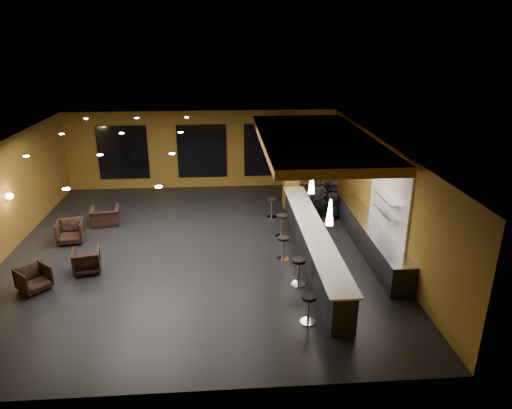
{
  "coord_description": "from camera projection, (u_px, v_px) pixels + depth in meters",
  "views": [
    {
      "loc": [
        0.95,
        -13.73,
        6.64
      ],
      "look_at": [
        2.0,
        0.5,
        1.3
      ],
      "focal_mm": 32.0,
      "sensor_mm": 36.0,
      "label": 1
    }
  ],
  "objects": [
    {
      "name": "staff_a",
      "position": [
        317.0,
        200.0,
        16.7
      ],
      "size": [
        0.74,
        0.56,
        1.85
      ],
      "primitive_type": "imported",
      "rotation": [
        0.0,
        0.0,
        -0.18
      ],
      "color": "black",
      "rests_on": "floor"
    },
    {
      "name": "wall_shelf_lower",
      "position": [
        386.0,
        212.0,
        13.81
      ],
      "size": [
        0.3,
        1.5,
        0.03
      ],
      "primitive_type": "cube",
      "color": "silver",
      "rests_on": "wall_right"
    },
    {
      "name": "window_right",
      "position": [
        268.0,
        150.0,
        20.71
      ],
      "size": [
        2.2,
        0.06,
        2.4
      ],
      "primitive_type": "cube",
      "color": "black",
      "rests_on": "wall_back"
    },
    {
      "name": "armchair_d",
      "position": [
        105.0,
        216.0,
        16.83
      ],
      "size": [
        1.15,
        1.04,
        0.66
      ],
      "primitive_type": "imported",
      "rotation": [
        0.0,
        0.0,
        3.3
      ],
      "color": "black",
      "rests_on": "floor"
    },
    {
      "name": "window_center",
      "position": [
        202.0,
        151.0,
        20.51
      ],
      "size": [
        2.2,
        0.06,
        2.4
      ],
      "primitive_type": "cube",
      "color": "black",
      "rests_on": "wall_back"
    },
    {
      "name": "armchair_c",
      "position": [
        70.0,
        232.0,
        15.39
      ],
      "size": [
        0.94,
        0.97,
        0.78
      ],
      "primitive_type": "imported",
      "rotation": [
        0.0,
        0.0,
        0.14
      ],
      "color": "black",
      "rests_on": "floor"
    },
    {
      "name": "wood_soffit",
      "position": [
        315.0,
        140.0,
        15.12
      ],
      "size": [
        3.6,
        8.0,
        0.28
      ],
      "primitive_type": "cube",
      "color": "#AA7031",
      "rests_on": "ceiling"
    },
    {
      "name": "pendant_1",
      "position": [
        312.0,
        183.0,
        14.05
      ],
      "size": [
        0.2,
        0.2,
        0.7
      ],
      "primitive_type": "cone",
      "color": "white",
      "rests_on": "wood_soffit"
    },
    {
      "name": "bar_stool_3",
      "position": [
        282.0,
        223.0,
        15.75
      ],
      "size": [
        0.42,
        0.42,
        0.82
      ],
      "rotation": [
        0.0,
        0.0,
        -0.1
      ],
      "color": "silver",
      "rests_on": "floor"
    },
    {
      "name": "bar_counter",
      "position": [
        312.0,
        244.0,
        14.23
      ],
      "size": [
        0.6,
        8.0,
        1.0
      ],
      "primitive_type": "cube",
      "color": "black",
      "rests_on": "floor"
    },
    {
      "name": "bar_stool_2",
      "position": [
        283.0,
        245.0,
        14.17
      ],
      "size": [
        0.38,
        0.38,
        0.76
      ],
      "rotation": [
        0.0,
        0.0,
        -0.26
      ],
      "color": "silver",
      "rests_on": "floor"
    },
    {
      "name": "wall_right",
      "position": [
        381.0,
        194.0,
        14.89
      ],
      "size": [
        0.1,
        13.0,
        3.5
      ],
      "primitive_type": "cube",
      "color": "brown",
      "rests_on": "floor"
    },
    {
      "name": "bar_stool_4",
      "position": [
        272.0,
        205.0,
        17.47
      ],
      "size": [
        0.39,
        0.39,
        0.76
      ],
      "rotation": [
        0.0,
        0.0,
        -0.37
      ],
      "color": "silver",
      "rests_on": "floor"
    },
    {
      "name": "window_left",
      "position": [
        123.0,
        153.0,
        20.27
      ],
      "size": [
        2.2,
        0.06,
        2.4
      ],
      "primitive_type": "cube",
      "color": "black",
      "rests_on": "wall_back"
    },
    {
      "name": "staff_b",
      "position": [
        328.0,
        200.0,
        17.2
      ],
      "size": [
        0.89,
        0.79,
        1.51
      ],
      "primitive_type": "imported",
      "rotation": [
        0.0,
        0.0,
        -0.36
      ],
      "color": "black",
      "rests_on": "floor"
    },
    {
      "name": "prep_counter",
      "position": [
        370.0,
        237.0,
        14.86
      ],
      "size": [
        0.7,
        6.0,
        0.86
      ],
      "primitive_type": "cube",
      "color": "black",
      "rests_on": "floor"
    },
    {
      "name": "pendant_2",
      "position": [
        299.0,
        161.0,
        16.38
      ],
      "size": [
        0.2,
        0.2,
        0.7
      ],
      "primitive_type": "cone",
      "color": "white",
      "rests_on": "wood_soffit"
    },
    {
      "name": "bar_stool_1",
      "position": [
        299.0,
        268.0,
        12.7
      ],
      "size": [
        0.41,
        0.41,
        0.81
      ],
      "rotation": [
        0.0,
        0.0,
        0.26
      ],
      "color": "silver",
      "rests_on": "floor"
    },
    {
      "name": "wall_shelf_upper",
      "position": [
        387.0,
        198.0,
        13.65
      ],
      "size": [
        0.3,
        1.5,
        0.03
      ],
      "primitive_type": "cube",
      "color": "silver",
      "rests_on": "wall_right"
    },
    {
      "name": "wall_sconce",
      "position": [
        10.0,
        196.0,
        14.52
      ],
      "size": [
        0.22,
        0.22,
        0.22
      ],
      "primitive_type": "sphere",
      "color": "#FFE5B2",
      "rests_on": "wall_left"
    },
    {
      "name": "prep_top",
      "position": [
        371.0,
        224.0,
        14.7
      ],
      "size": [
        0.72,
        6.0,
        0.03
      ],
      "primitive_type": "cube",
      "color": "silver",
      "rests_on": "prep_counter"
    },
    {
      "name": "bar_stool_0",
      "position": [
        309.0,
        305.0,
        11.04
      ],
      "size": [
        0.38,
        0.38,
        0.75
      ],
      "rotation": [
        0.0,
        0.0,
        0.13
      ],
      "color": "silver",
      "rests_on": "floor"
    },
    {
      "name": "tile_backsplash",
      "position": [
        389.0,
        197.0,
        13.86
      ],
      "size": [
        0.06,
        3.2,
        2.4
      ],
      "primitive_type": "cube",
      "color": "white",
      "rests_on": "wall_right"
    },
    {
      "name": "staff_c",
      "position": [
        333.0,
        200.0,
        17.21
      ],
      "size": [
        0.85,
        0.69,
        1.52
      ],
      "primitive_type": "imported",
      "rotation": [
        0.0,
        0.0,
        -0.31
      ],
      "color": "black",
      "rests_on": "floor"
    },
    {
      "name": "wall_back",
      "position": [
        202.0,
        150.0,
        20.59
      ],
      "size": [
        12.0,
        0.1,
        3.5
      ],
      "primitive_type": "cube",
      "color": "brown",
      "rests_on": "floor"
    },
    {
      "name": "ceiling",
      "position": [
        192.0,
        143.0,
        13.84
      ],
      "size": [
        12.0,
        13.0,
        0.1
      ],
      "primitive_type": "cube",
      "color": "black"
    },
    {
      "name": "armchair_b",
      "position": [
        87.0,
        261.0,
        13.48
      ],
      "size": [
        0.92,
        0.94,
        0.72
      ],
      "primitive_type": "imported",
      "rotation": [
        0.0,
        0.0,
        3.36
      ],
      "color": "black",
      "rests_on": "floor"
    },
    {
      "name": "floor",
      "position": [
        197.0,
        249.0,
        15.11
      ],
      "size": [
        12.0,
        13.0,
        0.1
      ],
      "primitive_type": "cube",
      "color": "black",
      "rests_on": "ground"
    },
    {
      "name": "armchair_a",
      "position": [
        34.0,
        279.0,
        12.51
      ],
      "size": [
        1.07,
        1.07,
        0.7
      ],
      "primitive_type": "imported",
      "rotation": [
        0.0,
        0.0,
        0.84
      ],
      "color": "black",
      "rests_on": "floor"
    },
    {
      "name": "wall_front",
      "position": [
        176.0,
        319.0,
        8.36
      ],
      "size": [
        12.0,
        0.1,
        3.5
      ],
      "primitive_type": "cube",
      "color": "brown",
      "rests_on": "floor"
    },
    {
      "name": "bar_top",
      "position": [
        313.0,
        228.0,
        14.05
      ],
      "size": [
        0.78,
        8.1,
        0.05
      ],
      "primitive_type": "cube",
      "color": "beige",
      "rests_on": "bar_counter"
    },
    {
      "name": "column",
      "position": [
        292.0,
        166.0,
        18.09
      ],
      "size": [
        0.6,
        0.6,
        3.5
      ],
      "primitive_type": "cube",
      "color": "#986622",
      "rests_on": "floor"
    },
    {
      "name": "pendant_0",
      "position": [
        330.0,
        212.0,
        11.71
      ],
      "size": [
        0.2,
        0.2,
        0.7
      ],
      "primitive_type": "cone",
      "color": "white",
      "rests_on": "wood_soffit"
    }
  ]
}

